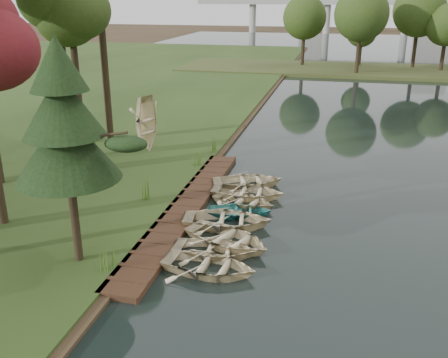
% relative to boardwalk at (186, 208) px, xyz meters
% --- Properties ---
extents(ground, '(300.00, 300.00, 0.00)m').
position_rel_boardwalk_xyz_m(ground, '(1.60, 0.00, -0.15)').
color(ground, '#3D2F1D').
extents(boardwalk, '(1.60, 16.00, 0.30)m').
position_rel_boardwalk_xyz_m(boardwalk, '(0.00, 0.00, 0.00)').
color(boardwalk, '#3A2416').
rests_on(boardwalk, ground).
extents(peninsula, '(50.00, 14.00, 0.45)m').
position_rel_boardwalk_xyz_m(peninsula, '(9.60, 50.00, 0.08)').
color(peninsula, '#3D471F').
rests_on(peninsula, ground).
extents(far_trees, '(45.60, 5.60, 8.80)m').
position_rel_boardwalk_xyz_m(far_trees, '(6.27, 50.00, 6.28)').
color(far_trees, black).
rests_on(far_trees, peninsula).
extents(bridge, '(95.90, 4.00, 8.60)m').
position_rel_boardwalk_xyz_m(bridge, '(13.91, 120.00, 6.93)').
color(bridge, '#A5A5A0').
rests_on(bridge, ground).
extents(building_b, '(8.00, 8.00, 12.00)m').
position_rel_boardwalk_xyz_m(building_b, '(-3.40, 145.00, 5.85)').
color(building_b, '#A5A5A0').
rests_on(building_b, ground).
extents(rowboat_0, '(3.87, 2.93, 0.76)m').
position_rel_boardwalk_xyz_m(rowboat_0, '(2.61, -5.41, 0.28)').
color(rowboat_0, beige).
rests_on(rowboat_0, water).
extents(rowboat_1, '(3.52, 2.58, 0.71)m').
position_rel_boardwalk_xyz_m(rowboat_1, '(2.49, -4.06, 0.25)').
color(rowboat_1, beige).
rests_on(rowboat_1, water).
extents(rowboat_2, '(4.73, 4.16, 0.81)m').
position_rel_boardwalk_xyz_m(rowboat_2, '(2.80, -3.12, 0.31)').
color(rowboat_2, beige).
rests_on(rowboat_2, water).
extents(rowboat_3, '(4.37, 3.39, 0.83)m').
position_rel_boardwalk_xyz_m(rowboat_3, '(2.38, -1.37, 0.31)').
color(rowboat_3, beige).
rests_on(rowboat_3, water).
extents(rowboat_4, '(3.36, 2.67, 0.62)m').
position_rel_boardwalk_xyz_m(rowboat_4, '(2.71, -0.08, 0.21)').
color(rowboat_4, teal).
rests_on(rowboat_4, water).
extents(rowboat_5, '(3.70, 3.09, 0.66)m').
position_rel_boardwalk_xyz_m(rowboat_5, '(2.66, 1.18, 0.23)').
color(rowboat_5, beige).
rests_on(rowboat_5, water).
extents(rowboat_6, '(3.84, 2.78, 0.79)m').
position_rel_boardwalk_xyz_m(rowboat_6, '(2.63, 2.22, 0.29)').
color(rowboat_6, beige).
rests_on(rowboat_6, water).
extents(rowboat_7, '(4.53, 3.87, 0.79)m').
position_rel_boardwalk_xyz_m(rowboat_7, '(2.35, 3.77, 0.30)').
color(rowboat_7, beige).
rests_on(rowboat_7, water).
extents(stored_rowboat, '(4.33, 3.67, 0.76)m').
position_rel_boardwalk_xyz_m(stored_rowboat, '(-5.03, 7.88, 0.53)').
color(stored_rowboat, beige).
rests_on(stored_rowboat, bank).
extents(tree_4, '(4.62, 4.62, 10.44)m').
position_rel_boardwalk_xyz_m(tree_4, '(-8.60, 6.00, 8.56)').
color(tree_4, black).
rests_on(tree_4, bank).
extents(pine_tree, '(3.80, 3.80, 8.45)m').
position_rel_boardwalk_xyz_m(pine_tree, '(-2.44, -6.02, 5.53)').
color(pine_tree, black).
rests_on(pine_tree, bank).
extents(reeds_0, '(0.60, 0.60, 0.92)m').
position_rel_boardwalk_xyz_m(reeds_0, '(-1.00, -6.36, 0.61)').
color(reeds_0, '#3F661E').
rests_on(reeds_0, bank).
extents(reeds_1, '(0.60, 0.60, 1.13)m').
position_rel_boardwalk_xyz_m(reeds_1, '(-2.26, 0.27, 0.71)').
color(reeds_1, '#3F661E').
rests_on(reeds_1, bank).
extents(reeds_2, '(0.60, 0.60, 0.97)m').
position_rel_boardwalk_xyz_m(reeds_2, '(-1.17, 5.89, 0.63)').
color(reeds_2, '#3F661E').
rests_on(reeds_2, bank).
extents(reeds_3, '(0.60, 0.60, 0.91)m').
position_rel_boardwalk_xyz_m(reeds_3, '(-1.00, 9.01, 0.61)').
color(reeds_3, '#3F661E').
rests_on(reeds_3, bank).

